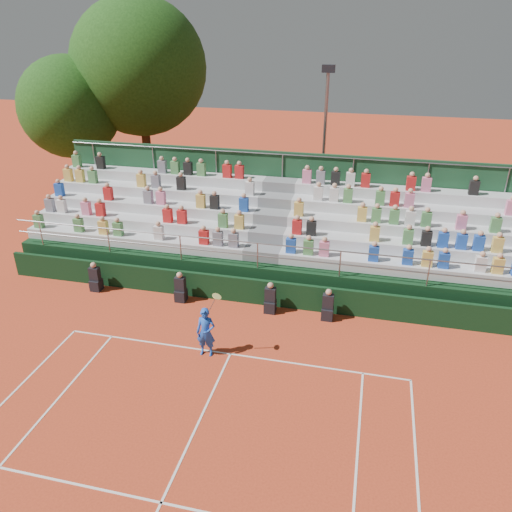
% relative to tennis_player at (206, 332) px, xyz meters
% --- Properties ---
extents(ground, '(90.00, 90.00, 0.00)m').
position_rel_tennis_player_xyz_m(ground, '(0.72, 0.17, -0.83)').
color(ground, '#C94221').
rests_on(ground, ground).
extents(courtside_wall, '(20.00, 0.15, 1.00)m').
position_rel_tennis_player_xyz_m(courtside_wall, '(0.72, 3.37, -0.33)').
color(courtside_wall, black).
rests_on(courtside_wall, ground).
extents(line_officials, '(9.34, 0.40, 1.19)m').
position_rel_tennis_player_xyz_m(line_officials, '(-0.64, 2.92, -0.35)').
color(line_officials, black).
rests_on(line_officials, ground).
extents(grandstand, '(20.00, 5.20, 4.40)m').
position_rel_tennis_player_xyz_m(grandstand, '(0.72, 6.60, 0.25)').
color(grandstand, black).
rests_on(grandstand, ground).
extents(tennis_player, '(0.84, 0.41, 2.22)m').
position_rel_tennis_player_xyz_m(tennis_player, '(0.00, 0.00, 0.00)').
color(tennis_player, blue).
rests_on(tennis_player, ground).
extents(tree_west, '(5.45, 5.45, 7.89)m').
position_rel_tennis_player_xyz_m(tree_west, '(-11.86, 12.74, 4.32)').
color(tree_west, '#342312').
rests_on(tree_west, ground).
extents(tree_east, '(7.42, 7.42, 10.80)m').
position_rel_tennis_player_xyz_m(tree_east, '(-8.60, 14.94, 6.25)').
color(tree_east, '#342312').
rests_on(tree_east, ground).
extents(floodlight_mast, '(0.60, 0.25, 7.62)m').
position_rel_tennis_player_xyz_m(floodlight_mast, '(2.07, 12.45, 3.65)').
color(floodlight_mast, gray).
rests_on(floodlight_mast, ground).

